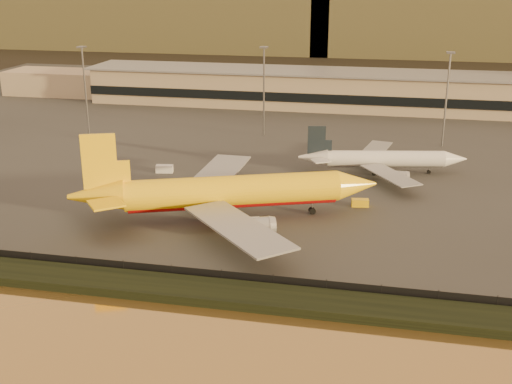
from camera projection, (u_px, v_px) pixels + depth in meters
ground at (230, 250)px, 110.68m from camera, size 900.00×900.00×0.00m
embankment at (202, 292)px, 94.74m from camera, size 320.00×7.00×1.40m
tarmac at (305, 126)px, 198.49m from camera, size 320.00×220.00×0.20m
perimeter_fence at (209, 276)px, 98.24m from camera, size 300.00×0.05×2.20m
terminal_building at (276, 88)px, 227.56m from camera, size 202.00×25.00×12.60m
apron_light_masts at (352, 88)px, 171.96m from camera, size 152.20×12.20×25.40m
dhl_cargo_jet at (228, 193)px, 122.26m from camera, size 57.31×54.33×17.73m
white_narrowbody_jet at (382, 159)px, 150.57m from camera, size 39.46×37.98×11.38m
gse_vehicle_yellow at (360, 203)px, 130.16m from camera, size 3.61×2.03×1.54m
gse_vehicle_white at (164, 169)px, 152.01m from camera, size 4.24×2.46×1.80m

